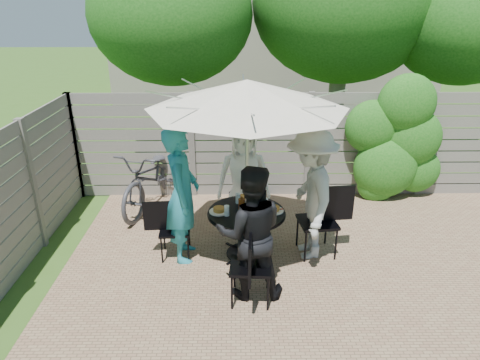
{
  "coord_description": "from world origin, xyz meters",
  "views": [
    {
      "loc": [
        -1.26,
        -3.97,
        3.21
      ],
      "look_at": [
        -1.2,
        1.24,
        1.03
      ],
      "focal_mm": 32.0,
      "sensor_mm": 36.0,
      "label": 1
    }
  ],
  "objects_px": {
    "plate_right": "(274,209)",
    "plate_left": "(219,210)",
    "chair_right": "(318,234)",
    "coffee_cup": "(253,200)",
    "person_right": "(310,195)",
    "bicycle": "(153,177)",
    "person_back": "(244,177)",
    "plate_front": "(248,223)",
    "plate_extra": "(262,220)",
    "umbrella": "(247,94)",
    "chair_left": "(175,240)",
    "person_front": "(250,233)",
    "person_left": "(182,195)",
    "glass_left": "(227,211)",
    "glass_back": "(238,198)",
    "chair_back": "(243,207)",
    "chair_front": "(250,279)",
    "syrup_jug": "(242,204)",
    "glass_right": "(266,203)",
    "plate_back": "(245,198)",
    "patio_table": "(246,225)"
  },
  "relations": [
    {
      "from": "glass_left",
      "to": "glass_back",
      "type": "bearing_deg",
      "value": 68.41
    },
    {
      "from": "chair_right",
      "to": "glass_back",
      "type": "distance_m",
      "value": 1.18
    },
    {
      "from": "plate_right",
      "to": "glass_right",
      "type": "xyz_separation_m",
      "value": [
        -0.1,
        0.1,
        0.05
      ]
    },
    {
      "from": "chair_right",
      "to": "person_right",
      "type": "relative_size",
      "value": 0.56
    },
    {
      "from": "plate_back",
      "to": "plate_left",
      "type": "relative_size",
      "value": 1.0
    },
    {
      "from": "chair_back",
      "to": "chair_right",
      "type": "height_order",
      "value": "chair_right"
    },
    {
      "from": "plate_front",
      "to": "plate_extra",
      "type": "distance_m",
      "value": 0.19
    },
    {
      "from": "patio_table",
      "to": "plate_front",
      "type": "bearing_deg",
      "value": -88.59
    },
    {
      "from": "person_left",
      "to": "plate_back",
      "type": "distance_m",
      "value": 0.93
    },
    {
      "from": "chair_left",
      "to": "chair_front",
      "type": "xyz_separation_m",
      "value": [
        0.99,
        -0.94,
        0.04
      ]
    },
    {
      "from": "umbrella",
      "to": "coffee_cup",
      "type": "distance_m",
      "value": 1.5
    },
    {
      "from": "chair_front",
      "to": "person_left",
      "type": "bearing_deg",
      "value": 45.75
    },
    {
      "from": "chair_left",
      "to": "plate_right",
      "type": "distance_m",
      "value": 1.39
    },
    {
      "from": "plate_extra",
      "to": "glass_right",
      "type": "height_order",
      "value": "glass_right"
    },
    {
      "from": "person_front",
      "to": "person_right",
      "type": "relative_size",
      "value": 0.91
    },
    {
      "from": "person_back",
      "to": "plate_right",
      "type": "relative_size",
      "value": 6.21
    },
    {
      "from": "chair_front",
      "to": "plate_front",
      "type": "relative_size",
      "value": 3.7
    },
    {
      "from": "plate_back",
      "to": "plate_left",
      "type": "xyz_separation_m",
      "value": [
        -0.35,
        -0.37,
        0.0
      ]
    },
    {
      "from": "plate_left",
      "to": "plate_front",
      "type": "xyz_separation_m",
      "value": [
        0.37,
        -0.35,
        0.0
      ]
    },
    {
      "from": "person_left",
      "to": "syrup_jug",
      "type": "height_order",
      "value": "person_left"
    },
    {
      "from": "person_right",
      "to": "bicycle",
      "type": "height_order",
      "value": "person_right"
    },
    {
      "from": "patio_table",
      "to": "chair_front",
      "type": "distance_m",
      "value": 0.98
    },
    {
      "from": "plate_right",
      "to": "patio_table",
      "type": "bearing_deg",
      "value": -178.59
    },
    {
      "from": "patio_table",
      "to": "person_back",
      "type": "height_order",
      "value": "person_back"
    },
    {
      "from": "chair_front",
      "to": "bicycle",
      "type": "relative_size",
      "value": 0.48
    },
    {
      "from": "chair_right",
      "to": "coffee_cup",
      "type": "distance_m",
      "value": 0.99
    },
    {
      "from": "chair_right",
      "to": "plate_left",
      "type": "distance_m",
      "value": 1.38
    },
    {
      "from": "person_right",
      "to": "plate_extra",
      "type": "distance_m",
      "value": 0.75
    },
    {
      "from": "plate_right",
      "to": "plate_left",
      "type": "bearing_deg",
      "value": -178.59
    },
    {
      "from": "chair_back",
      "to": "plate_right",
      "type": "xyz_separation_m",
      "value": [
        0.38,
        -0.96,
        0.43
      ]
    },
    {
      "from": "plate_back",
      "to": "plate_front",
      "type": "relative_size",
      "value": 1.0
    },
    {
      "from": "person_back",
      "to": "glass_right",
      "type": "height_order",
      "value": "person_back"
    },
    {
      "from": "chair_left",
      "to": "glass_right",
      "type": "relative_size",
      "value": 5.95
    },
    {
      "from": "person_front",
      "to": "person_left",
      "type": "bearing_deg",
      "value": -45.0
    },
    {
      "from": "chair_left",
      "to": "bicycle",
      "type": "xyz_separation_m",
      "value": [
        -0.55,
        1.59,
        0.27
      ]
    },
    {
      "from": "patio_table",
      "to": "plate_back",
      "type": "height_order",
      "value": "plate_back"
    },
    {
      "from": "umbrella",
      "to": "chair_left",
      "type": "distance_m",
      "value": 2.18
    },
    {
      "from": "plate_front",
      "to": "syrup_jug",
      "type": "height_order",
      "value": "syrup_jug"
    },
    {
      "from": "chair_front",
      "to": "syrup_jug",
      "type": "relative_size",
      "value": 6.01
    },
    {
      "from": "chair_left",
      "to": "person_front",
      "type": "height_order",
      "value": "person_front"
    },
    {
      "from": "person_left",
      "to": "glass_right",
      "type": "height_order",
      "value": "person_left"
    },
    {
      "from": "plate_right",
      "to": "plate_extra",
      "type": "distance_m",
      "value": 0.35
    },
    {
      "from": "patio_table",
      "to": "plate_front",
      "type": "height_order",
      "value": "plate_front"
    },
    {
      "from": "person_back",
      "to": "plate_back",
      "type": "relative_size",
      "value": 6.21
    },
    {
      "from": "plate_left",
      "to": "syrup_jug",
      "type": "distance_m",
      "value": 0.31
    },
    {
      "from": "person_back",
      "to": "plate_extra",
      "type": "xyz_separation_m",
      "value": [
        0.21,
        -1.13,
        -0.12
      ]
    },
    {
      "from": "person_left",
      "to": "glass_back",
      "type": "xyz_separation_m",
      "value": [
        0.72,
        0.28,
        -0.18
      ]
    },
    {
      "from": "chair_right",
      "to": "plate_right",
      "type": "xyz_separation_m",
      "value": [
        -0.61,
        -0.02,
        0.39
      ]
    },
    {
      "from": "coffee_cup",
      "to": "plate_left",
      "type": "bearing_deg",
      "value": -153.04
    },
    {
      "from": "chair_left",
      "to": "bicycle",
      "type": "height_order",
      "value": "bicycle"
    }
  ]
}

